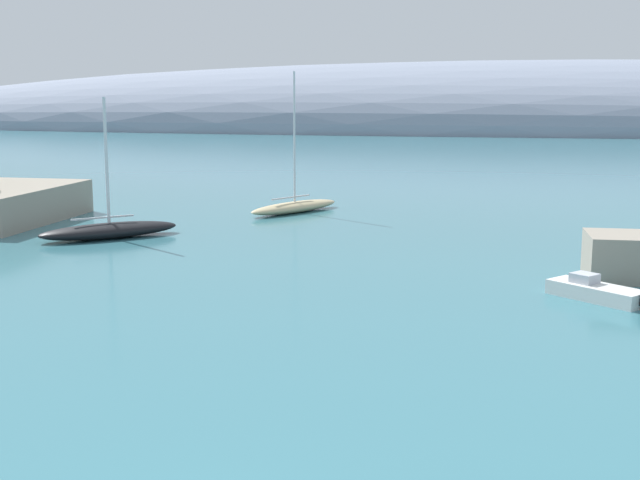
% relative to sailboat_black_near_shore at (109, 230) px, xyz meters
% --- Properties ---
extents(distant_ridge, '(363.44, 73.27, 31.81)m').
position_rel_sailboat_black_near_shore_xyz_m(distant_ridge, '(35.50, 157.61, -0.51)').
color(distant_ridge, gray).
rests_on(distant_ridge, ground).
extents(sailboat_black_near_shore, '(7.63, 7.30, 8.22)m').
position_rel_sailboat_black_near_shore_xyz_m(sailboat_black_near_shore, '(0.00, 0.00, 0.00)').
color(sailboat_black_near_shore, black).
rests_on(sailboat_black_near_shore, water).
extents(sailboat_sand_mid_mooring, '(5.89, 8.14, 9.94)m').
position_rel_sailboat_black_near_shore_xyz_m(sailboat_sand_mid_mooring, '(8.28, 12.71, -0.04)').
color(sailboat_sand_mid_mooring, '#C6B284').
rests_on(sailboat_sand_mid_mooring, water).
extents(motorboat_white_foreground, '(4.04, 3.74, 1.01)m').
position_rel_sailboat_black_near_shore_xyz_m(motorboat_white_foreground, '(26.35, -10.07, -0.16)').
color(motorboat_white_foreground, white).
rests_on(motorboat_white_foreground, water).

